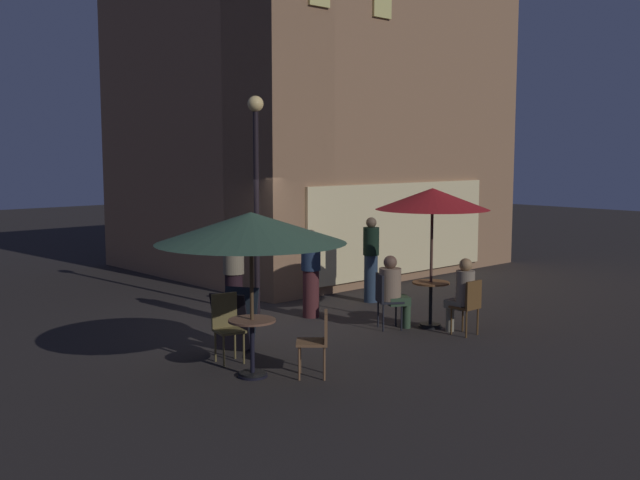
{
  "coord_description": "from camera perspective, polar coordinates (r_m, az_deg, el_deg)",
  "views": [
    {
      "loc": [
        -8.08,
        -10.22,
        2.97
      ],
      "look_at": [
        0.62,
        -0.76,
        1.47
      ],
      "focal_mm": 41.57,
      "sensor_mm": 36.0,
      "label": 1
    }
  ],
  "objects": [
    {
      "name": "cafe_table_1",
      "position": [
        9.98,
        -5.24,
        -7.52
      ],
      "size": [
        0.63,
        0.63,
        0.78
      ],
      "color": "black",
      "rests_on": "ground"
    },
    {
      "name": "cafe_building",
      "position": [
        17.83,
        -1.23,
        10.77
      ],
      "size": [
        8.39,
        7.27,
        8.51
      ],
      "color": "#946B4B",
      "rests_on": "ground"
    },
    {
      "name": "patron_standing_2",
      "position": [
        13.45,
        -0.71,
        -2.6
      ],
      "size": [
        0.35,
        0.35,
        1.61
      ],
      "rotation": [
        0.0,
        0.0,
        6.07
      ],
      "color": "#4C2223",
      "rests_on": "ground"
    },
    {
      "name": "cafe_chair_2",
      "position": [
        9.93,
        -0.13,
        -7.49
      ],
      "size": [
        0.59,
        0.59,
        0.88
      ],
      "rotation": [
        0.0,
        0.0,
        2.39
      ],
      "color": "brown",
      "rests_on": "ground"
    },
    {
      "name": "street_lamp_near_corner",
      "position": [
        13.64,
        -4.94,
        5.43
      ],
      "size": [
        0.29,
        0.29,
        4.01
      ],
      "color": "black",
      "rests_on": "ground"
    },
    {
      "name": "patron_standing_4",
      "position": [
        13.18,
        -6.66,
        -2.77
      ],
      "size": [
        0.37,
        0.37,
        1.64
      ],
      "rotation": [
        0.0,
        0.0,
        4.62
      ],
      "color": "black",
      "rests_on": "ground"
    },
    {
      "name": "patron_seated_0",
      "position": [
        12.62,
        5.61,
        -3.64
      ],
      "size": [
        0.56,
        0.51,
        1.26
      ],
      "rotation": [
        0.0,
        0.0,
        -0.55
      ],
      "color": "#2D432C",
      "rests_on": "ground"
    },
    {
      "name": "patio_umbrella_1",
      "position": [
        9.73,
        -5.33,
        0.91
      ],
      "size": [
        2.52,
        2.52,
        2.21
      ],
      "color": "black",
      "rests_on": "ground"
    },
    {
      "name": "patron_standing_3",
      "position": [
        14.84,
        3.95,
        -1.48
      ],
      "size": [
        0.32,
        0.32,
        1.71
      ],
      "rotation": [
        0.0,
        0.0,
        3.79
      ],
      "color": "#26374C",
      "rests_on": "ground"
    },
    {
      "name": "cafe_table_0",
      "position": [
        12.86,
        8.52,
        -4.32
      ],
      "size": [
        0.64,
        0.64,
        0.79
      ],
      "color": "black",
      "rests_on": "ground"
    },
    {
      "name": "menu_sandwich_board",
      "position": [
        11.34,
        -6.56,
        -6.12
      ],
      "size": [
        0.84,
        0.81,
        0.91
      ],
      "rotation": [
        0.0,
        0.0,
        0.55
      ],
      "color": "black",
      "rests_on": "ground"
    },
    {
      "name": "cafe_chair_1",
      "position": [
        12.37,
        11.41,
        -4.73
      ],
      "size": [
        0.39,
        0.39,
        0.92
      ],
      "rotation": [
        0.0,
        0.0,
        1.56
      ],
      "color": "brown",
      "rests_on": "ground"
    },
    {
      "name": "cafe_chair_3",
      "position": [
        10.73,
        -7.2,
        -6.26
      ],
      "size": [
        0.45,
        0.45,
        0.98
      ],
      "rotation": [
        0.0,
        0.0,
        -1.78
      ],
      "color": "brown",
      "rests_on": "ground"
    },
    {
      "name": "ground_plane",
      "position": [
        13.37,
        -4.22,
        -6.19
      ],
      "size": [
        60.0,
        60.0,
        0.0
      ],
      "primitive_type": "plane",
      "color": "#2A2522"
    },
    {
      "name": "patron_seated_1",
      "position": [
        12.42,
        10.9,
        -3.91
      ],
      "size": [
        0.31,
        0.52,
        1.27
      ],
      "rotation": [
        0.0,
        0.0,
        1.56
      ],
      "color": "gray",
      "rests_on": "ground"
    },
    {
      "name": "patio_umbrella_0",
      "position": [
        12.66,
        8.65,
        3.08
      ],
      "size": [
        1.93,
        1.93,
        2.39
      ],
      "color": "black",
      "rests_on": "ground"
    },
    {
      "name": "cafe_chair_0",
      "position": [
        12.61,
        5.01,
        -4.31
      ],
      "size": [
        0.55,
        0.55,
        0.95
      ],
      "rotation": [
        0.0,
        0.0,
        -0.55
      ],
      "color": "black",
      "rests_on": "ground"
    }
  ]
}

